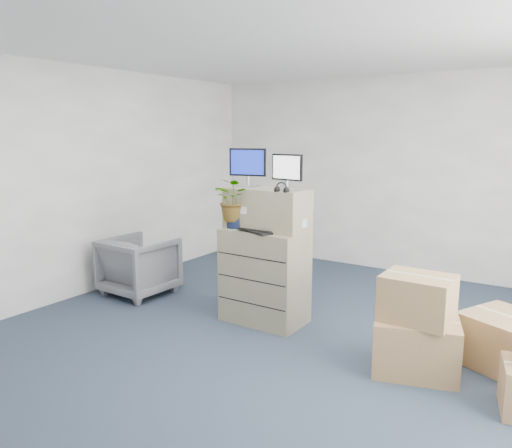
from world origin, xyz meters
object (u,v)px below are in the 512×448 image
Objects in this scene: monitor_left at (248,165)px; office_chair at (139,263)px; monitor_right at (287,170)px; water_bottle at (277,218)px; potted_plant at (235,206)px; filing_cabinet_lower at (265,276)px; keyboard at (256,231)px.

monitor_left is 1.99m from office_chair.
monitor_left is at bearing 179.77° from monitor_right.
monitor_left is 0.51× the size of office_chair.
water_bottle is at bearing 166.81° from monitor_right.
filing_cabinet_lower is at bearing 26.57° from potted_plant.
water_bottle reaches higher than keyboard.
monitor_left is at bearing 157.94° from keyboard.
keyboard is (-0.01, -0.14, 0.51)m from filing_cabinet_lower.
monitor_right reaches higher than office_chair.
filing_cabinet_lower is at bearing 104.16° from keyboard.
monitor_right is at bearing -21.29° from water_bottle.
monitor_left is 1.63× the size of water_bottle.
potted_plant is at bearing -104.80° from monitor_left.
keyboard is 0.27m from water_bottle.
monitor_left reaches higher than monitor_right.
keyboard is 0.86× the size of potted_plant.
potted_plant is at bearing -152.87° from filing_cabinet_lower.
monitor_right is at bearing -20.29° from monitor_left.
potted_plant is (-0.27, -0.00, 0.24)m from keyboard.
potted_plant reaches higher than office_chair.
water_bottle is at bearing 79.53° from keyboard.
monitor_right is 0.69m from keyboard.
potted_plant is (-0.54, -0.15, -0.38)m from monitor_right.
monitor_right is (0.25, 0.01, 1.13)m from filing_cabinet_lower.
monitor_right is 0.46× the size of office_chair.
monitor_right is at bearing 48.85° from keyboard.
filing_cabinet_lower is 2.74× the size of monitor_right.
office_chair is at bearing -162.75° from keyboard.
monitor_left reaches higher than office_chair.
potted_plant is (-0.01, -0.23, -0.41)m from monitor_left.
monitor_right is 0.72× the size of potted_plant.
monitor_right is 0.84× the size of keyboard.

